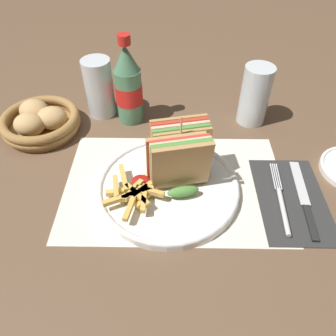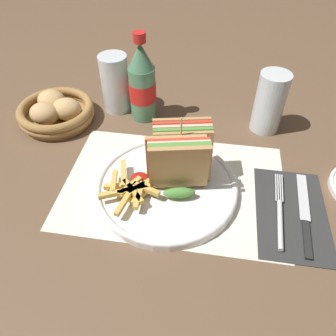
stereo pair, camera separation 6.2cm
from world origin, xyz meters
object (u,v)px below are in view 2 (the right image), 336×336
(club_sandwich, at_px, (180,158))
(bread_basket, at_px, (56,111))
(plate_main, at_px, (166,186))
(knife, at_px, (305,213))
(glass_far, at_px, (116,87))
(fork, at_px, (280,216))
(glass_near, at_px, (270,103))
(coke_bottle_near, at_px, (142,84))

(club_sandwich, height_order, bread_basket, club_sandwich)
(bread_basket, bearing_deg, plate_main, -31.72)
(club_sandwich, bearing_deg, bread_basket, 152.81)
(plate_main, distance_m, knife, 0.26)
(knife, xyz_separation_m, glass_far, (-0.42, 0.28, 0.05))
(plate_main, xyz_separation_m, knife, (0.26, -0.02, -0.00))
(club_sandwich, relative_size, glass_far, 1.02)
(glass_far, bearing_deg, club_sandwich, -51.64)
(club_sandwich, relative_size, fork, 0.81)
(plate_main, bearing_deg, club_sandwich, 40.29)
(plate_main, relative_size, glass_near, 1.96)
(glass_far, relative_size, bread_basket, 0.78)
(plate_main, relative_size, bread_basket, 1.53)
(fork, xyz_separation_m, bread_basket, (-0.51, 0.22, 0.02))
(glass_near, distance_m, bread_basket, 0.50)
(knife, height_order, bread_basket, bread_basket)
(plate_main, bearing_deg, bread_basket, 148.28)
(glass_far, bearing_deg, coke_bottle_near, -18.70)
(fork, height_order, glass_near, glass_near)
(coke_bottle_near, distance_m, bread_basket, 0.22)
(plate_main, height_order, knife, plate_main)
(fork, distance_m, bread_basket, 0.55)
(glass_far, bearing_deg, knife, -33.62)
(coke_bottle_near, relative_size, bread_basket, 1.16)
(glass_near, bearing_deg, fork, -86.97)
(club_sandwich, xyz_separation_m, coke_bottle_near, (-0.12, 0.21, 0.02))
(coke_bottle_near, bearing_deg, club_sandwich, -61.53)
(club_sandwich, bearing_deg, knife, -10.29)
(coke_bottle_near, bearing_deg, plate_main, -68.22)
(knife, height_order, glass_near, glass_near)
(knife, bearing_deg, plate_main, 178.53)
(club_sandwich, height_order, coke_bottle_near, coke_bottle_near)
(knife, height_order, coke_bottle_near, coke_bottle_near)
(plate_main, relative_size, fork, 1.56)
(fork, bearing_deg, knife, 21.54)
(club_sandwich, bearing_deg, fork, -16.87)
(coke_bottle_near, height_order, glass_far, coke_bottle_near)
(club_sandwich, xyz_separation_m, bread_basket, (-0.32, 0.16, -0.04))
(fork, bearing_deg, plate_main, 173.53)
(fork, xyz_separation_m, glass_far, (-0.38, 0.29, 0.05))
(glass_far, height_order, bread_basket, glass_far)
(club_sandwich, distance_m, bread_basket, 0.36)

